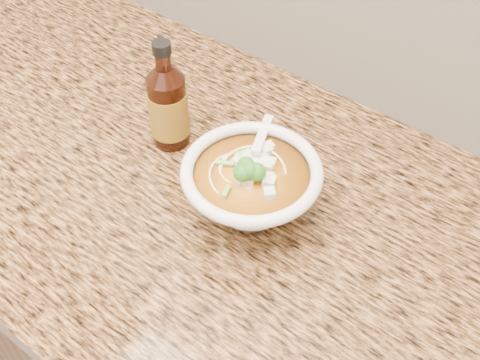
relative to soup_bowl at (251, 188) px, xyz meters
The scene contains 4 objects.
cabinet 0.54m from the soup_bowl, behind, with size 4.00×0.65×0.86m, color #301D0E.
counter_slab 0.18m from the soup_bowl, behind, with size 4.00×0.68×0.04m, color #A36F3C.
soup_bowl is the anchor object (origin of this frame).
hot_sauce_bottle 0.20m from the soup_bowl, 168.05° to the left, with size 0.07×0.07×0.19m.
Camera 1 is at (0.49, 1.21, 1.57)m, focal length 45.00 mm.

